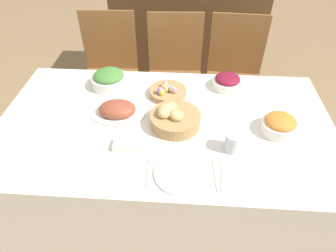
{
  "coord_description": "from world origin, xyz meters",
  "views": [
    {
      "loc": [
        0.1,
        -1.2,
        1.76
      ],
      "look_at": [
        0.02,
        -0.07,
        0.76
      ],
      "focal_mm": 32.0,
      "sensor_mm": 36.0,
      "label": 1
    }
  ],
  "objects_px": {
    "chair_far_right": "(234,75)",
    "carrot_bowl": "(280,125)",
    "sideboard": "(187,34)",
    "dinner_plate": "(182,173)",
    "chair_far_center": "(175,73)",
    "ham_platter": "(117,110)",
    "butter_dish": "(126,145)",
    "spoon": "(222,176)",
    "egg_basket": "(168,91)",
    "beet_salad_bowl": "(227,82)",
    "green_salad_bowl": "(109,79)",
    "fork": "(148,172)",
    "drinking_cup": "(233,142)",
    "knife": "(216,175)",
    "bread_basket": "(174,118)",
    "chair_far_left": "(110,71)"
  },
  "relations": [
    {
      "from": "chair_far_right",
      "to": "carrot_bowl",
      "type": "xyz_separation_m",
      "value": [
        0.11,
        -0.87,
        0.26
      ]
    },
    {
      "from": "sideboard",
      "to": "dinner_plate",
      "type": "distance_m",
      "value": 2.05
    },
    {
      "from": "chair_far_center",
      "to": "ham_platter",
      "type": "distance_m",
      "value": 0.87
    },
    {
      "from": "chair_far_right",
      "to": "butter_dish",
      "type": "relative_size",
      "value": 7.99
    },
    {
      "from": "dinner_plate",
      "to": "spoon",
      "type": "bearing_deg",
      "value": 0.0
    },
    {
      "from": "egg_basket",
      "to": "butter_dish",
      "type": "height_order",
      "value": "egg_basket"
    },
    {
      "from": "beet_salad_bowl",
      "to": "chair_far_center",
      "type": "bearing_deg",
      "value": 124.78
    },
    {
      "from": "chair_far_center",
      "to": "green_salad_bowl",
      "type": "xyz_separation_m",
      "value": [
        -0.38,
        -0.52,
        0.26
      ]
    },
    {
      "from": "carrot_bowl",
      "to": "butter_dish",
      "type": "xyz_separation_m",
      "value": [
        -0.75,
        -0.16,
        -0.03
      ]
    },
    {
      "from": "egg_basket",
      "to": "fork",
      "type": "bearing_deg",
      "value": -94.52
    },
    {
      "from": "ham_platter",
      "to": "green_salad_bowl",
      "type": "xyz_separation_m",
      "value": [
        -0.1,
        0.27,
        0.02
      ]
    },
    {
      "from": "spoon",
      "to": "drinking_cup",
      "type": "bearing_deg",
      "value": 75.3
    },
    {
      "from": "sideboard",
      "to": "egg_basket",
      "type": "distance_m",
      "value": 1.47
    },
    {
      "from": "egg_basket",
      "to": "knife",
      "type": "height_order",
      "value": "egg_basket"
    },
    {
      "from": "bread_basket",
      "to": "chair_far_right",
      "type": "bearing_deg",
      "value": 63.41
    },
    {
      "from": "egg_basket",
      "to": "drinking_cup",
      "type": "distance_m",
      "value": 0.54
    },
    {
      "from": "chair_far_left",
      "to": "green_salad_bowl",
      "type": "height_order",
      "value": "chair_far_left"
    },
    {
      "from": "bread_basket",
      "to": "spoon",
      "type": "xyz_separation_m",
      "value": [
        0.23,
        -0.33,
        -0.04
      ]
    },
    {
      "from": "chair_far_center",
      "to": "bread_basket",
      "type": "distance_m",
      "value": 0.89
    },
    {
      "from": "chair_far_right",
      "to": "spoon",
      "type": "xyz_separation_m",
      "value": [
        -0.2,
        -1.18,
        0.21
      ]
    },
    {
      "from": "chair_far_center",
      "to": "green_salad_bowl",
      "type": "relative_size",
      "value": 4.45
    },
    {
      "from": "green_salad_bowl",
      "to": "spoon",
      "type": "relative_size",
      "value": 1.18
    },
    {
      "from": "sideboard",
      "to": "carrot_bowl",
      "type": "relative_size",
      "value": 7.99
    },
    {
      "from": "chair_far_right",
      "to": "bread_basket",
      "type": "xyz_separation_m",
      "value": [
        -0.43,
        -0.85,
        0.25
      ]
    },
    {
      "from": "chair_far_left",
      "to": "egg_basket",
      "type": "bearing_deg",
      "value": -52.13
    },
    {
      "from": "chair_far_center",
      "to": "bread_basket",
      "type": "bearing_deg",
      "value": -90.88
    },
    {
      "from": "chair_far_right",
      "to": "fork",
      "type": "xyz_separation_m",
      "value": [
        -0.52,
        -1.18,
        0.21
      ]
    },
    {
      "from": "carrot_bowl",
      "to": "drinking_cup",
      "type": "distance_m",
      "value": 0.29
    },
    {
      "from": "chair_far_left",
      "to": "beet_salad_bowl",
      "type": "bearing_deg",
      "value": -32.03
    },
    {
      "from": "fork",
      "to": "dinner_plate",
      "type": "bearing_deg",
      "value": -3.73
    },
    {
      "from": "carrot_bowl",
      "to": "knife",
      "type": "height_order",
      "value": "carrot_bowl"
    },
    {
      "from": "green_salad_bowl",
      "to": "egg_basket",
      "type": "bearing_deg",
      "value": -11.45
    },
    {
      "from": "green_salad_bowl",
      "to": "drinking_cup",
      "type": "relative_size",
      "value": 2.19
    },
    {
      "from": "ham_platter",
      "to": "dinner_plate",
      "type": "xyz_separation_m",
      "value": [
        0.36,
        -0.4,
        -0.02
      ]
    },
    {
      "from": "chair_far_center",
      "to": "fork",
      "type": "height_order",
      "value": "chair_far_center"
    },
    {
      "from": "chair_far_left",
      "to": "ham_platter",
      "type": "bearing_deg",
      "value": -75.39
    },
    {
      "from": "bread_basket",
      "to": "knife",
      "type": "height_order",
      "value": "bread_basket"
    },
    {
      "from": "green_salad_bowl",
      "to": "butter_dish",
      "type": "xyz_separation_m",
      "value": [
        0.19,
        -0.52,
        -0.03
      ]
    },
    {
      "from": "bread_basket",
      "to": "drinking_cup",
      "type": "distance_m",
      "value": 0.33
    },
    {
      "from": "chair_far_left",
      "to": "carrot_bowl",
      "type": "bearing_deg",
      "value": -41.25
    },
    {
      "from": "ham_platter",
      "to": "dinner_plate",
      "type": "bearing_deg",
      "value": -47.65
    },
    {
      "from": "carrot_bowl",
      "to": "beet_salad_bowl",
      "type": "xyz_separation_m",
      "value": [
        -0.23,
        0.39,
        -0.0
      ]
    },
    {
      "from": "egg_basket",
      "to": "beet_salad_bowl",
      "type": "relative_size",
      "value": 1.25
    },
    {
      "from": "green_salad_bowl",
      "to": "knife",
      "type": "bearing_deg",
      "value": -47.39
    },
    {
      "from": "chair_far_center",
      "to": "knife",
      "type": "xyz_separation_m",
      "value": [
        0.23,
        -1.18,
        0.21
      ]
    },
    {
      "from": "chair_far_right",
      "to": "green_salad_bowl",
      "type": "distance_m",
      "value": 1.02
    },
    {
      "from": "sideboard",
      "to": "bread_basket",
      "type": "height_order",
      "value": "sideboard"
    },
    {
      "from": "chair_far_center",
      "to": "drinking_cup",
      "type": "relative_size",
      "value": 9.74
    },
    {
      "from": "fork",
      "to": "drinking_cup",
      "type": "xyz_separation_m",
      "value": [
        0.38,
        0.17,
        0.05
      ]
    },
    {
      "from": "beet_salad_bowl",
      "to": "egg_basket",
      "type": "bearing_deg",
      "value": -163.25
    }
  ]
}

